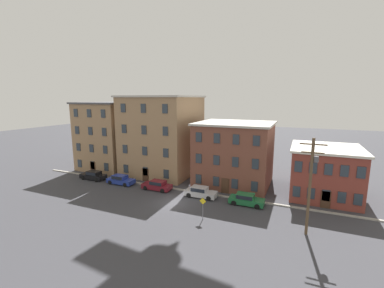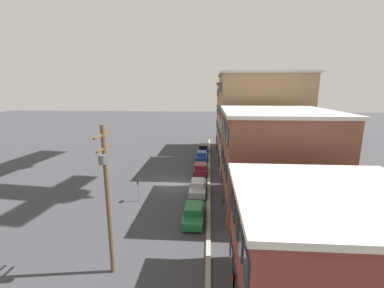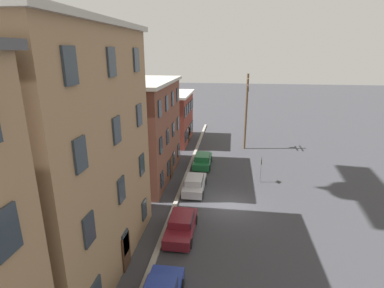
# 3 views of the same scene
# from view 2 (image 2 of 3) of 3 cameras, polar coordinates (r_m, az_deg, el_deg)

# --- Properties ---
(ground_plane) EXTENTS (200.00, 200.00, 0.00)m
(ground_plane) POSITION_cam_2_polar(r_m,az_deg,el_deg) (32.54, -4.27, -8.94)
(ground_plane) COLOR #38383D
(kerb_strip) EXTENTS (56.00, 0.36, 0.16)m
(kerb_strip) POSITION_cam_2_polar(r_m,az_deg,el_deg) (32.21, 3.78, -9.01)
(kerb_strip) COLOR #9E998E
(kerb_strip) RESTS_ON ground_plane
(apartment_corner) EXTENTS (9.86, 11.04, 12.71)m
(apartment_corner) POSITION_cam_2_polar(r_m,az_deg,el_deg) (50.35, 11.72, 5.93)
(apartment_corner) COLOR #9E7A56
(apartment_corner) RESTS_ON ground_plane
(apartment_midblock) EXTENTS (12.10, 12.09, 13.88)m
(apartment_midblock) POSITION_cam_2_polar(r_m,az_deg,el_deg) (39.37, 14.68, 4.89)
(apartment_midblock) COLOR #9E7A56
(apartment_midblock) RESTS_ON ground_plane
(apartment_far) EXTENTS (11.44, 10.30, 9.77)m
(apartment_far) POSITION_cam_2_polar(r_m,az_deg,el_deg) (26.66, 17.79, -3.28)
(apartment_far) COLOR brown
(apartment_far) RESTS_ON ground_plane
(apartment_annex) EXTENTS (8.93, 9.68, 6.91)m
(apartment_annex) POSITION_cam_2_polar(r_m,az_deg,el_deg) (15.96, 27.78, -20.79)
(apartment_annex) COLOR brown
(apartment_annex) RESTS_ON ground_plane
(car_black) EXTENTS (4.40, 1.92, 1.43)m
(car_black) POSITION_cam_2_polar(r_m,az_deg,el_deg) (48.29, 2.52, -0.86)
(car_black) COLOR black
(car_black) RESTS_ON ground_plane
(car_blue) EXTENTS (4.40, 1.92, 1.43)m
(car_blue) POSITION_cam_2_polar(r_m,az_deg,el_deg) (42.75, 2.17, -2.62)
(car_blue) COLOR #233899
(car_blue) RESTS_ON ground_plane
(car_maroon) EXTENTS (4.40, 1.92, 1.43)m
(car_maroon) POSITION_cam_2_polar(r_m,az_deg,el_deg) (36.31, 1.91, -5.37)
(car_maroon) COLOR maroon
(car_maroon) RESTS_ON ground_plane
(car_silver) EXTENTS (4.40, 1.92, 1.43)m
(car_silver) POSITION_cam_2_polar(r_m,az_deg,el_deg) (29.81, 1.30, -9.42)
(car_silver) COLOR #B7B7BC
(car_silver) RESTS_ON ground_plane
(car_green) EXTENTS (4.40, 1.92, 1.43)m
(car_green) POSITION_cam_2_polar(r_m,az_deg,el_deg) (24.06, 0.32, -15.02)
(car_green) COLOR #1E6638
(car_green) RESTS_ON ground_plane
(caution_sign) EXTENTS (0.85, 0.08, 2.63)m
(caution_sign) POSITION_cam_2_polar(r_m,az_deg,el_deg) (27.88, -11.88, -9.11)
(caution_sign) COLOR slate
(caution_sign) RESTS_ON ground_plane
(utility_pole) EXTENTS (2.40, 0.44, 9.75)m
(utility_pole) POSITION_cam_2_polar(r_m,az_deg,el_deg) (16.80, -18.33, -10.53)
(utility_pole) COLOR brown
(utility_pole) RESTS_ON ground_plane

